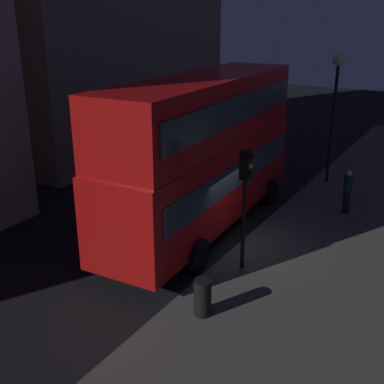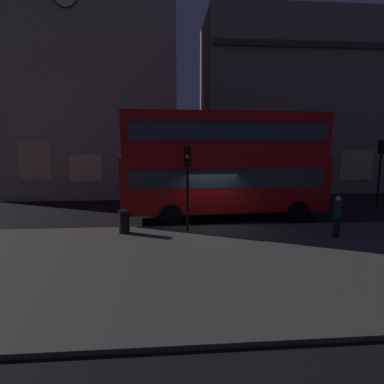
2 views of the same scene
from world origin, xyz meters
name	(u,v)px [view 1 (image 1 of 2)]	position (x,y,z in m)	size (l,w,h in m)	color
ground_plane	(225,245)	(0.00, 0.00, 0.00)	(80.00, 80.00, 0.00)	black
sidewalk_slab	(375,284)	(0.00, -4.94, 0.06)	(44.00, 9.01, 0.12)	#4C4944
building_plain_facade	(101,21)	(8.77, 12.75, 7.08)	(15.20, 7.58, 14.16)	gray
double_decker_bus	(204,147)	(0.86, 1.34, 3.08)	(10.74, 3.26, 5.49)	#B20F0F
traffic_light_near_kerb	(246,185)	(-1.24, -1.26, 2.80)	(0.34, 0.37, 3.71)	black
traffic_light_far_side	(257,101)	(11.20, 3.95, 2.99)	(0.38, 0.39, 4.17)	black
street_lamp	(336,87)	(8.21, -1.05, 4.43)	(0.53, 0.53, 5.75)	black
pedestrian	(347,191)	(4.81, -2.79, 1.01)	(0.34, 0.34, 1.73)	black
litter_bin	(203,297)	(-4.00, -1.44, 0.62)	(0.46, 0.46, 0.99)	black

